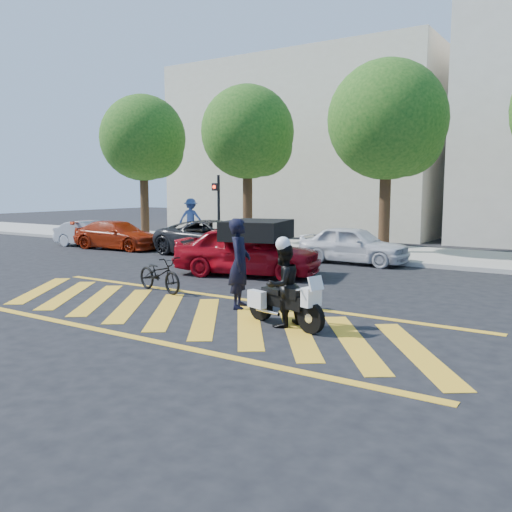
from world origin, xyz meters
The scene contains 18 objects.
ground centered at (0.00, 0.00, 0.00)m, with size 90.00×90.00×0.00m, color black.
sidewalk centered at (0.00, 12.00, 0.07)m, with size 60.00×5.00×0.15m, color #9E998E.
crosswalk centered at (-0.04, 0.00, 0.00)m, with size 12.33×4.00×0.01m.
building_left centered at (-8.00, 21.00, 5.00)m, with size 16.00×8.00×10.00m, color beige.
tree_far_left centered at (-12.87, 12.06, 5.05)m, with size 4.40×4.40×7.41m.
tree_left centered at (-6.37, 12.06, 4.99)m, with size 4.20×4.20×7.26m.
tree_center centered at (0.13, 12.06, 5.10)m, with size 4.60×4.60×7.56m.
signal_pole centered at (-6.50, 9.74, 1.92)m, with size 0.28×0.43×3.20m.
officer_bike centered at (0.59, 1.14, 1.00)m, with size 0.73×0.48×2.01m, color black.
bicycle centered at (-2.21, 1.54, 0.46)m, with size 0.62×1.77×0.93m, color black.
police_motorcycle centered at (2.23, 0.26, 0.47)m, with size 1.93×0.89×0.87m.
officer_moto centered at (2.22, 0.25, 0.81)m, with size 0.79×0.61×1.62m, color black.
red_convertible centered at (-1.75, 4.93, 0.76)m, with size 1.80×4.48×1.53m, color #970711.
parked_far_left centered at (-12.27, 7.80, 0.58)m, with size 1.24×3.55×1.17m, color #999BA0.
parked_left centered at (-10.52, 7.80, 0.61)m, with size 1.72×4.23×1.23m, color #972109.
parked_mid_left centered at (-5.50, 8.20, 0.70)m, with size 2.33×5.05×1.40m, color black.
parked_mid_right centered at (-0.10, 9.20, 0.67)m, with size 1.57×3.91×1.33m, color silver.
pedestrian_left centered at (-10.59, 12.86, 1.13)m, with size 1.27×0.73×1.97m, color navy.
Camera 1 is at (7.40, -8.66, 2.69)m, focal length 38.00 mm.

